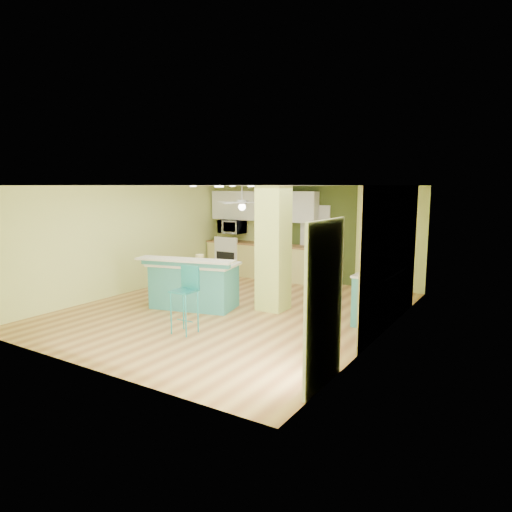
{
  "coord_description": "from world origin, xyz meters",
  "views": [
    {
      "loc": [
        5.13,
        -7.35,
        2.5
      ],
      "look_at": [
        0.3,
        0.4,
        1.08
      ],
      "focal_mm": 32.0,
      "sensor_mm": 36.0,
      "label": 1
    }
  ],
  "objects_px": {
    "peninsula": "(194,284)",
    "canister": "(200,259)",
    "bar_stool": "(187,288)",
    "fruit_bowl": "(277,244)",
    "side_counter": "(379,296)"
  },
  "relations": [
    {
      "from": "side_counter",
      "to": "peninsula",
      "type": "bearing_deg",
      "value": -162.14
    },
    {
      "from": "bar_stool",
      "to": "side_counter",
      "type": "xyz_separation_m",
      "value": [
        2.57,
        2.44,
        -0.3
      ]
    },
    {
      "from": "side_counter",
      "to": "canister",
      "type": "bearing_deg",
      "value": -163.29
    },
    {
      "from": "side_counter",
      "to": "bar_stool",
      "type": "bearing_deg",
      "value": -136.51
    },
    {
      "from": "fruit_bowl",
      "to": "canister",
      "type": "distance_m",
      "value": 3.26
    },
    {
      "from": "canister",
      "to": "bar_stool",
      "type": "bearing_deg",
      "value": -58.82
    },
    {
      "from": "side_counter",
      "to": "canister",
      "type": "distance_m",
      "value": 3.62
    },
    {
      "from": "bar_stool",
      "to": "fruit_bowl",
      "type": "bearing_deg",
      "value": 99.48
    },
    {
      "from": "bar_stool",
      "to": "fruit_bowl",
      "type": "distance_m",
      "value": 4.76
    },
    {
      "from": "peninsula",
      "to": "canister",
      "type": "bearing_deg",
      "value": 37.42
    },
    {
      "from": "peninsula",
      "to": "canister",
      "type": "height_order",
      "value": "canister"
    },
    {
      "from": "canister",
      "to": "peninsula",
      "type": "bearing_deg",
      "value": -128.97
    },
    {
      "from": "bar_stool",
      "to": "fruit_bowl",
      "type": "xyz_separation_m",
      "value": [
        -0.86,
        4.67,
        0.2
      ]
    },
    {
      "from": "bar_stool",
      "to": "canister",
      "type": "bearing_deg",
      "value": 120.24
    },
    {
      "from": "peninsula",
      "to": "fruit_bowl",
      "type": "xyz_separation_m",
      "value": [
        0.08,
        3.36,
        0.48
      ]
    }
  ]
}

